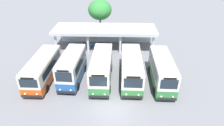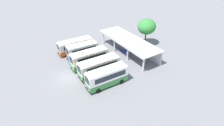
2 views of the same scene
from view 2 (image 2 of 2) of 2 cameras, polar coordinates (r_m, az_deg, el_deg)
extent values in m
plane|color=slate|center=(34.60, -13.28, -4.47)|extent=(180.00, 180.00, 0.00)
cylinder|color=black|center=(41.11, -13.88, 2.45)|extent=(0.23, 0.90, 0.90)
cylinder|color=black|center=(43.00, -14.89, 3.67)|extent=(0.23, 0.90, 0.90)
cylinder|color=black|center=(42.58, -7.71, 4.22)|extent=(0.23, 0.90, 0.90)
cylinder|color=black|center=(44.41, -8.94, 5.33)|extent=(0.23, 0.90, 0.90)
cube|color=#D14C14|center=(42.52, -11.38, 4.44)|extent=(2.41, 7.92, 0.96)
cube|color=beige|center=(41.96, -11.56, 5.97)|extent=(2.41, 7.92, 1.57)
cube|color=beige|center=(41.61, -11.68, 7.01)|extent=(2.33, 7.69, 0.12)
cube|color=black|center=(41.68, -16.37, 2.60)|extent=(2.21, 0.12, 0.28)
cube|color=#1E2833|center=(40.94, -16.66, 4.63)|extent=(1.90, 0.07, 1.02)
cube|color=black|center=(40.68, -16.79, 5.39)|extent=(1.39, 0.06, 0.24)
cube|color=#1E2833|center=(40.99, -10.83, 5.48)|extent=(0.11, 6.32, 0.86)
cube|color=#1E2833|center=(42.96, -12.02, 6.62)|extent=(0.11, 6.32, 0.86)
sphere|color=#EAEACC|center=(40.99, -16.15, 2.61)|extent=(0.20, 0.20, 0.20)
sphere|color=#EAEACC|center=(42.09, -16.69, 3.32)|extent=(0.20, 0.20, 0.20)
cylinder|color=black|center=(38.42, -11.37, 0.57)|extent=(0.26, 0.91, 0.90)
cylinder|color=black|center=(40.13, -12.39, 1.89)|extent=(0.26, 0.91, 0.90)
cylinder|color=black|center=(39.62, -5.90, 2.10)|extent=(0.26, 0.91, 0.90)
cylinder|color=black|center=(41.28, -7.11, 3.33)|extent=(0.26, 0.91, 0.90)
cube|color=#23569E|center=(39.56, -9.23, 2.64)|extent=(2.45, 6.62, 1.16)
cube|color=silver|center=(38.87, -9.41, 4.55)|extent=(2.45, 6.62, 1.80)
cube|color=silver|center=(38.44, -9.54, 5.82)|extent=(2.38, 6.42, 0.12)
cube|color=black|center=(38.95, -13.65, 0.85)|extent=(2.06, 0.19, 0.28)
cube|color=#1E2833|center=(38.00, -13.95, 3.42)|extent=(1.77, 0.13, 1.17)
cube|color=black|center=(37.67, -14.10, 4.39)|extent=(1.30, 0.11, 0.24)
cube|color=#1E2833|center=(37.98, -8.67, 4.02)|extent=(0.28, 5.22, 0.99)
cube|color=#1E2833|center=(39.78, -9.86, 5.25)|extent=(0.28, 5.22, 0.99)
sphere|color=#EAEACC|center=(38.29, -13.41, 0.86)|extent=(0.20, 0.20, 0.20)
sphere|color=#EAEACC|center=(39.30, -13.96, 1.63)|extent=(0.20, 0.20, 0.20)
cylinder|color=black|center=(35.38, -9.63, -2.22)|extent=(0.23, 0.90, 0.90)
cylinder|color=black|center=(37.06, -10.97, -0.64)|extent=(0.23, 0.90, 0.90)
cylinder|color=black|center=(37.02, -3.03, -0.08)|extent=(0.23, 0.90, 0.90)
cylinder|color=black|center=(38.63, -4.60, 1.34)|extent=(0.23, 0.90, 0.90)
cube|color=#337F3D|center=(36.69, -7.05, 0.29)|extent=(2.29, 7.56, 1.12)
cube|color=beige|center=(35.96, -7.20, 2.26)|extent=(2.29, 7.56, 1.78)
cube|color=beige|center=(35.50, -7.31, 3.59)|extent=(2.22, 7.33, 0.12)
cube|color=black|center=(35.78, -12.47, -1.99)|extent=(2.12, 0.12, 0.28)
cube|color=#1E2833|center=(34.78, -12.76, 0.66)|extent=(1.83, 0.06, 1.15)
cube|color=black|center=(34.43, -12.90, 1.68)|extent=(1.34, 0.06, 0.24)
cube|color=#1E2833|center=(35.10, -6.27, 1.62)|extent=(0.08, 6.03, 0.98)
cube|color=#1E2833|center=(36.86, -7.83, 3.09)|extent=(0.08, 6.03, 0.98)
sphere|color=#EAEACC|center=(35.13, -12.15, -2.04)|extent=(0.20, 0.20, 0.20)
sphere|color=#EAEACC|center=(36.11, -12.87, -1.11)|extent=(0.20, 0.20, 0.20)
cylinder|color=black|center=(32.69, -6.85, -5.17)|extent=(0.23, 0.90, 0.90)
cylinder|color=black|center=(34.37, -8.49, -3.23)|extent=(0.23, 0.90, 0.90)
cylinder|color=black|center=(34.54, 0.44, -2.63)|extent=(0.23, 0.90, 0.90)
cylinder|color=black|center=(36.14, -1.45, -0.91)|extent=(0.23, 0.90, 0.90)
cube|color=#337F3D|center=(34.11, -4.04, -2.35)|extent=(2.46, 7.91, 0.99)
cube|color=beige|center=(33.36, -4.13, -0.41)|extent=(2.46, 7.91, 1.75)
cube|color=beige|center=(32.87, -4.19, 0.97)|extent=(2.38, 7.67, 0.12)
cube|color=black|center=(33.04, -10.10, -4.87)|extent=(2.23, 0.13, 0.28)
cube|color=#1E2833|center=(32.04, -10.32, -2.31)|extent=(1.92, 0.08, 1.14)
cube|color=black|center=(31.65, -10.44, -1.25)|extent=(1.41, 0.07, 0.24)
cube|color=#1E2833|center=(32.51, -3.00, -1.22)|extent=(0.13, 6.30, 0.96)
cube|color=#1E2833|center=(34.26, -4.90, 0.59)|extent=(0.13, 6.30, 0.96)
sphere|color=#EAEACC|center=(32.37, -9.69, -5.02)|extent=(0.20, 0.20, 0.20)
sphere|color=#EAEACC|center=(33.36, -10.57, -3.87)|extent=(0.20, 0.20, 0.20)
cylinder|color=black|center=(30.14, -4.36, -8.73)|extent=(0.24, 0.90, 0.90)
cylinder|color=black|center=(31.58, -6.11, -6.64)|extent=(0.24, 0.90, 0.90)
cylinder|color=black|center=(31.97, 2.97, -5.93)|extent=(0.24, 0.90, 0.90)
cylinder|color=black|center=(33.33, 0.99, -4.09)|extent=(0.24, 0.90, 0.90)
cube|color=#337F3D|center=(31.38, -1.55, -5.62)|extent=(2.28, 7.45, 1.08)
cube|color=white|center=(30.55, -1.59, -3.53)|extent=(2.28, 7.45, 1.73)
cube|color=white|center=(30.02, -1.62, -2.09)|extent=(2.21, 7.23, 0.12)
cube|color=black|center=(30.37, -7.70, -8.43)|extent=(2.05, 0.14, 0.28)
cube|color=#1E2833|center=(29.22, -7.88, -5.62)|extent=(1.77, 0.08, 1.12)
cube|color=black|center=(28.81, -7.98, -4.53)|extent=(1.29, 0.07, 0.24)
cube|color=#1E2833|center=(29.81, -0.39, -4.41)|extent=(0.14, 5.93, 0.95)
cube|color=#1E2833|center=(31.32, -2.42, -2.44)|extent=(0.14, 5.93, 0.95)
sphere|color=#EAEACC|center=(29.75, -7.24, -8.60)|extent=(0.20, 0.20, 0.20)
sphere|color=#EAEACC|center=(30.60, -8.20, -7.36)|extent=(0.20, 0.20, 0.20)
cylinder|color=silver|center=(45.75, -2.73, 8.11)|extent=(0.36, 0.36, 3.20)
cylinder|color=silver|center=(41.84, 0.78, 5.77)|extent=(0.36, 0.36, 3.20)
cylinder|color=silver|center=(38.21, 4.95, 2.93)|extent=(0.36, 0.36, 3.20)
cylinder|color=silver|center=(34.93, 9.91, -0.48)|extent=(0.36, 0.36, 3.20)
cube|color=silver|center=(42.43, 7.67, 5.86)|extent=(15.95, 0.20, 3.20)
cube|color=silver|center=(40.38, 5.29, 7.29)|extent=(16.45, 5.30, 0.20)
cube|color=silver|center=(39.07, 2.22, 6.14)|extent=(16.45, 0.10, 0.28)
cylinder|color=slate|center=(42.39, 2.13, 4.02)|extent=(0.03, 0.03, 0.44)
cylinder|color=slate|center=(42.65, 1.88, 4.21)|extent=(0.03, 0.03, 0.44)
cylinder|color=slate|center=(42.56, 2.53, 4.13)|extent=(0.03, 0.03, 0.44)
cylinder|color=slate|center=(42.82, 2.28, 4.32)|extent=(0.03, 0.03, 0.44)
cube|color=#1E4CB2|center=(42.49, 2.21, 4.46)|extent=(0.46, 0.46, 0.04)
cube|color=#1E4CB2|center=(42.50, 2.45, 4.76)|extent=(0.44, 0.06, 0.40)
cylinder|color=slate|center=(41.93, 2.65, 3.68)|extent=(0.03, 0.03, 0.44)
cylinder|color=slate|center=(42.19, 2.40, 3.87)|extent=(0.03, 0.03, 0.44)
cylinder|color=slate|center=(42.10, 3.06, 3.79)|extent=(0.03, 0.03, 0.44)
cylinder|color=slate|center=(42.36, 2.80, 3.98)|extent=(0.03, 0.03, 0.44)
cube|color=#1E4CB2|center=(42.04, 2.74, 4.12)|extent=(0.46, 0.46, 0.04)
cube|color=#1E4CB2|center=(42.04, 2.97, 4.42)|extent=(0.44, 0.06, 0.40)
cylinder|color=slate|center=(41.43, 3.07, 3.29)|extent=(0.03, 0.03, 0.44)
cylinder|color=slate|center=(41.69, 2.81, 3.49)|extent=(0.03, 0.03, 0.44)
cylinder|color=slate|center=(41.60, 3.48, 3.41)|extent=(0.03, 0.03, 0.44)
cylinder|color=slate|center=(41.86, 3.22, 3.61)|extent=(0.03, 0.03, 0.44)
cube|color=#1E4CB2|center=(41.53, 3.16, 3.74)|extent=(0.46, 0.46, 0.04)
cube|color=#1E4CB2|center=(41.54, 3.40, 4.05)|extent=(0.44, 0.06, 0.40)
cylinder|color=slate|center=(41.01, 3.66, 2.95)|extent=(0.03, 0.03, 0.44)
cylinder|color=slate|center=(41.26, 3.40, 3.15)|extent=(0.03, 0.03, 0.44)
cylinder|color=slate|center=(41.18, 4.07, 3.06)|extent=(0.03, 0.03, 0.44)
cylinder|color=slate|center=(41.44, 3.81, 3.27)|extent=(0.03, 0.03, 0.44)
cube|color=#1E4CB2|center=(41.11, 3.75, 3.40)|extent=(0.46, 0.46, 0.04)
cube|color=#1E4CB2|center=(41.11, 3.99, 3.71)|extent=(0.44, 0.06, 0.40)
cylinder|color=slate|center=(40.55, 4.18, 2.57)|extent=(0.03, 0.03, 0.44)
cylinder|color=slate|center=(40.80, 3.90, 2.78)|extent=(0.03, 0.03, 0.44)
cylinder|color=slate|center=(40.73, 4.59, 2.69)|extent=(0.03, 0.03, 0.44)
cylinder|color=slate|center=(40.98, 4.31, 2.90)|extent=(0.03, 0.03, 0.44)
cube|color=#1E4CB2|center=(40.65, 4.26, 3.03)|extent=(0.46, 0.46, 0.04)
cube|color=#1E4CB2|center=(40.65, 4.50, 3.34)|extent=(0.44, 0.06, 0.40)
cylinder|color=brown|center=(45.72, 10.48, 7.52)|extent=(0.32, 0.32, 3.11)
ellipsoid|color=#338438|center=(44.52, 10.89, 11.26)|extent=(4.37, 4.37, 3.72)
camera|label=1|loc=(28.24, -46.10, 9.13)|focal=30.83mm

